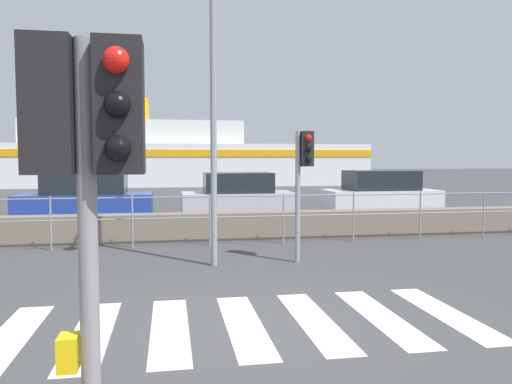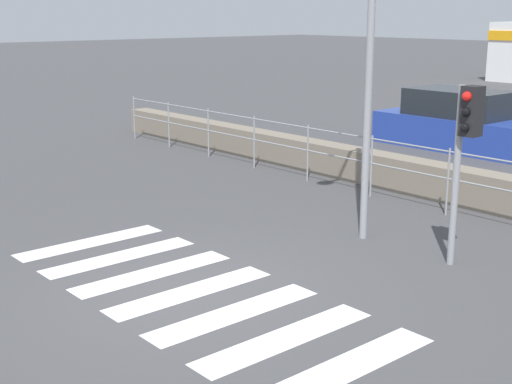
{
  "view_description": "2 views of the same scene",
  "coord_description": "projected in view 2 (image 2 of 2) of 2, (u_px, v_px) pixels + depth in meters",
  "views": [
    {
      "loc": [
        -0.91,
        -5.96,
        2.06
      ],
      "look_at": [
        0.47,
        2.0,
        1.5
      ],
      "focal_mm": 35.0,
      "sensor_mm": 36.0,
      "label": 1
    },
    {
      "loc": [
        7.07,
        -5.0,
        3.51
      ],
      "look_at": [
        0.11,
        1.0,
        1.2
      ],
      "focal_mm": 50.0,
      "sensor_mm": 36.0,
      "label": 2
    }
  ],
  "objects": [
    {
      "name": "harbor_fence",
      "position": [
        448.0,
        172.0,
        12.56
      ],
      "size": [
        21.13,
        0.04,
        1.21
      ],
      "color": "gray",
      "rests_on": "ground_plane"
    },
    {
      "name": "parked_car_blue",
      "position": [
        458.0,
        123.0,
        18.96
      ],
      "size": [
        4.36,
        1.8,
        1.56
      ],
      "color": "#233D9E",
      "rests_on": "ground_plane"
    },
    {
      "name": "crosswalk",
      "position": [
        191.0,
        292.0,
        9.24
      ],
      "size": [
        5.85,
        2.4,
        0.01
      ],
      "color": "silver",
      "rests_on": "ground_plane"
    },
    {
      "name": "ground_plane",
      "position": [
        192.0,
        292.0,
        9.22
      ],
      "size": [
        160.0,
        160.0,
        0.0
      ],
      "primitive_type": "plane",
      "color": "#424244"
    },
    {
      "name": "traffic_light_far",
      "position": [
        465.0,
        136.0,
        9.72
      ],
      "size": [
        0.34,
        0.32,
        2.57
      ],
      "color": "gray",
      "rests_on": "ground_plane"
    },
    {
      "name": "seawall",
      "position": [
        474.0,
        189.0,
        13.22
      ],
      "size": [
        23.43,
        0.55,
        0.68
      ],
      "color": "slate",
      "rests_on": "ground_plane"
    }
  ]
}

